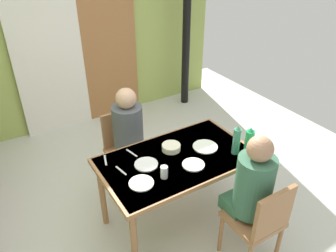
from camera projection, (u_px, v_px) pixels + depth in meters
name	position (u px, v px, depth m)	size (l,w,h in m)	color
ground_plane	(151.00, 215.00, 3.35)	(5.93, 5.93, 0.00)	silver
wall_back	(64.00, 32.00, 4.33)	(4.56, 0.10, 2.64)	#9EB156
door_wooden	(110.00, 50.00, 4.70)	(0.80, 0.05, 2.00)	#9E6639
stove_pipe_column	(187.00, 21.00, 4.84)	(0.12, 0.12, 2.64)	black
curtain_panel	(48.00, 53.00, 4.24)	(0.90, 0.03, 2.22)	white
dining_table	(177.00, 165.00, 2.95)	(1.35, 0.80, 0.76)	#9B6A42
chair_near_diner	(260.00, 221.00, 2.63)	(0.40, 0.40, 0.87)	#9B6A42
chair_far_diner	(125.00, 147.00, 3.51)	(0.40, 0.40, 0.87)	#9B6A42
person_near_diner	(253.00, 184.00, 2.58)	(0.30, 0.37, 0.77)	#346748
person_far_diner	(129.00, 130.00, 3.27)	(0.30, 0.37, 0.77)	#46564C
water_bottle_green_near	(237.00, 140.00, 2.90)	(0.07, 0.07, 0.28)	#3E8669
water_bottle_green_far	(249.00, 143.00, 2.85)	(0.08, 0.08, 0.30)	green
serving_bowl_center	(171.00, 147.00, 3.00)	(0.17, 0.17, 0.06)	#EBE6C6
dinner_plate_near_left	(141.00, 183.00, 2.61)	(0.20, 0.20, 0.01)	white
dinner_plate_near_right	(193.00, 165.00, 2.81)	(0.19, 0.19, 0.01)	white
dinner_plate_far_center	(146.00, 164.00, 2.82)	(0.20, 0.20, 0.01)	white
dinner_plate_far_side	(205.00, 147.00, 3.04)	(0.23, 0.23, 0.01)	white
drinking_glass_by_near_diner	(164.00, 172.00, 2.65)	(0.06, 0.06, 0.11)	silver
cutlery_knife_near	(121.00, 171.00, 2.75)	(0.15, 0.02, 0.00)	silver
cutlery_fork_near	(132.00, 153.00, 2.97)	(0.15, 0.02, 0.00)	silver
cutlery_knife_far	(105.00, 160.00, 2.87)	(0.15, 0.02, 0.00)	silver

